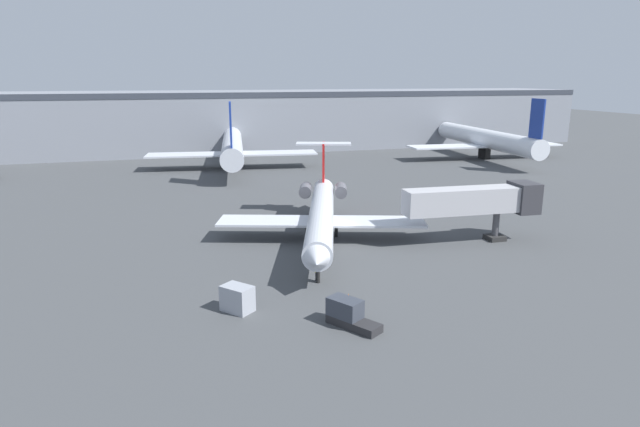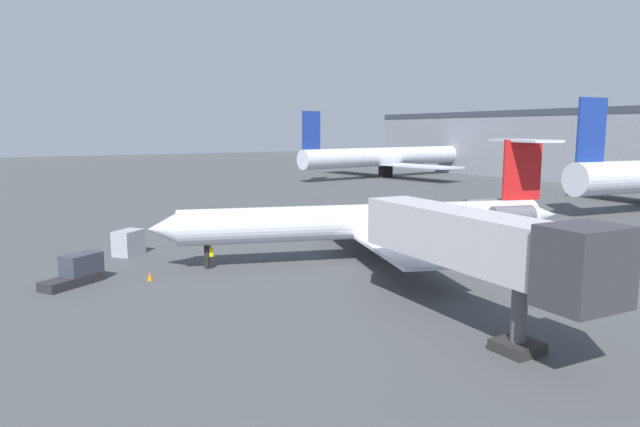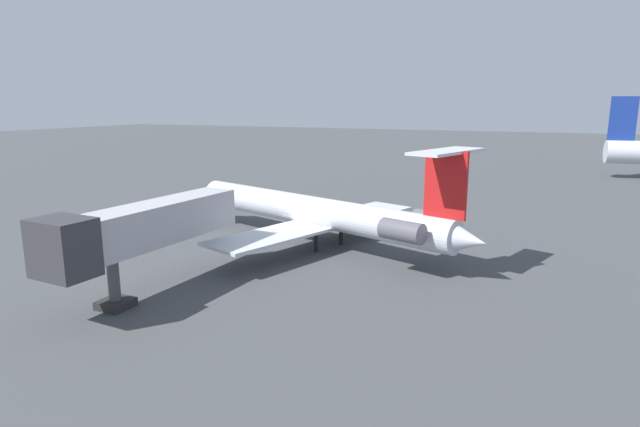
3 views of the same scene
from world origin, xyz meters
name	(u,v)px [view 3 (image 3 of 3)]	position (x,y,z in m)	size (l,w,h in m)	color
ground_plane	(287,247)	(0.00, 0.00, -0.05)	(400.00, 400.00, 0.10)	#424447
regional_jet	(320,212)	(-1.29, 2.54, 3.02)	(22.22, 30.65, 8.97)	silver
jet_bridge	(137,229)	(14.35, -2.99, 4.42)	(14.74, 3.82, 6.12)	#ADADB2
ground_crew_marshaller	(230,216)	(-5.25, -9.29, 0.86)	(0.42, 0.29, 1.69)	black
baggage_tug_lead	(164,208)	(-5.57, -18.00, 0.84)	(3.32, 4.13, 1.90)	#262628
cargo_container_uld	(237,199)	(-12.65, -13.28, 0.98)	(2.62, 2.71, 1.96)	#999EA8
traffic_cone_near	(187,219)	(-4.10, -13.86, 0.28)	(0.36, 0.36, 0.55)	orange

